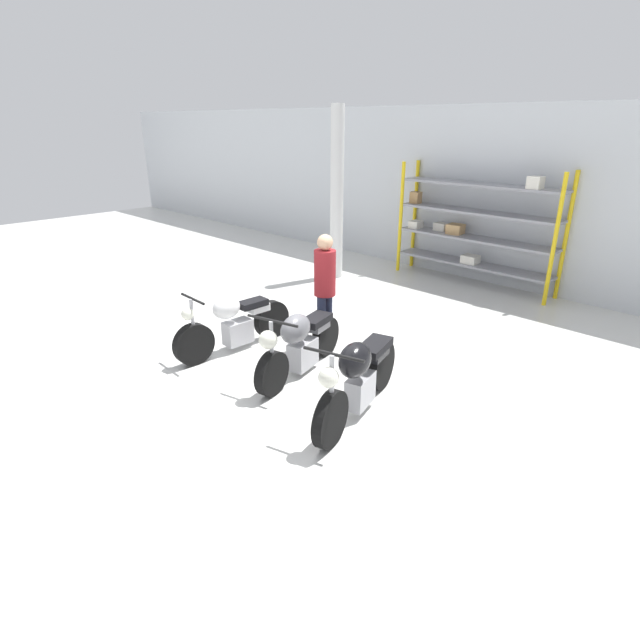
{
  "coord_description": "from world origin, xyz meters",
  "views": [
    {
      "loc": [
        4.49,
        -4.18,
        3.26
      ],
      "look_at": [
        0.0,
        0.4,
        0.7
      ],
      "focal_mm": 28.0,
      "sensor_mm": 36.0,
      "label": 1
    }
  ],
  "objects_px": {
    "motorcycle_white": "(234,324)",
    "motorcycle_grey": "(300,343)",
    "person_browsing": "(325,283)",
    "motorcycle_black": "(358,376)",
    "shelving_rack": "(473,225)"
  },
  "relations": [
    {
      "from": "motorcycle_white",
      "to": "person_browsing",
      "type": "xyz_separation_m",
      "value": [
        0.91,
        1.03,
        0.62
      ]
    },
    {
      "from": "motorcycle_white",
      "to": "motorcycle_black",
      "type": "distance_m",
      "value": 2.52
    },
    {
      "from": "shelving_rack",
      "to": "motorcycle_black",
      "type": "height_order",
      "value": "shelving_rack"
    },
    {
      "from": "shelving_rack",
      "to": "person_browsing",
      "type": "height_order",
      "value": "shelving_rack"
    },
    {
      "from": "motorcycle_grey",
      "to": "motorcycle_white",
      "type": "bearing_deg",
      "value": -96.9
    },
    {
      "from": "shelving_rack",
      "to": "motorcycle_grey",
      "type": "xyz_separation_m",
      "value": [
        0.47,
        -5.45,
        -0.78
      ]
    },
    {
      "from": "motorcycle_grey",
      "to": "motorcycle_black",
      "type": "height_order",
      "value": "motorcycle_black"
    },
    {
      "from": "motorcycle_white",
      "to": "motorcycle_grey",
      "type": "relative_size",
      "value": 1.05
    },
    {
      "from": "motorcycle_black",
      "to": "person_browsing",
      "type": "xyz_separation_m",
      "value": [
        -1.61,
        1.11,
        0.54
      ]
    },
    {
      "from": "motorcycle_white",
      "to": "motorcycle_grey",
      "type": "height_order",
      "value": "motorcycle_grey"
    },
    {
      "from": "motorcycle_grey",
      "to": "person_browsing",
      "type": "height_order",
      "value": "person_browsing"
    },
    {
      "from": "shelving_rack",
      "to": "motorcycle_grey",
      "type": "height_order",
      "value": "shelving_rack"
    },
    {
      "from": "motorcycle_black",
      "to": "person_browsing",
      "type": "bearing_deg",
      "value": -140.2
    },
    {
      "from": "shelving_rack",
      "to": "motorcycle_white",
      "type": "bearing_deg",
      "value": -98.08
    },
    {
      "from": "motorcycle_white",
      "to": "person_browsing",
      "type": "bearing_deg",
      "value": 140.75
    }
  ]
}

